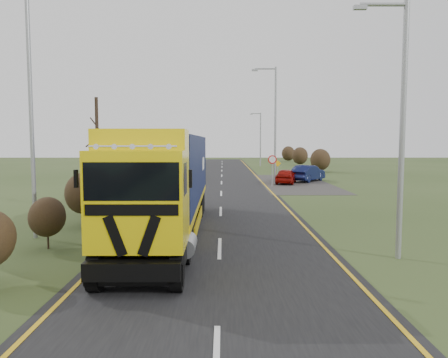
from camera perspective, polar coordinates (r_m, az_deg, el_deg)
name	(u,v)px	position (r m, az deg, el deg)	size (l,w,h in m)	color
ground	(220,226)	(19.42, -0.49, -6.21)	(160.00, 160.00, 0.00)	#30421C
road	(221,197)	(29.30, -0.38, -2.38)	(8.00, 120.00, 0.02)	black
layby	(294,183)	(39.75, 9.08, -0.50)	(6.00, 18.00, 0.02)	#2B2927
lane_markings	(221,197)	(28.99, -0.38, -2.42)	(7.52, 116.00, 0.01)	gold
hedgerow	(124,176)	(27.71, -12.90, 0.41)	(2.24, 102.04, 6.05)	black
lorry	(168,178)	(17.53, -7.28, 0.19)	(2.86, 14.66, 4.08)	black
car_red_hatchback	(286,176)	(38.90, 8.10, 0.37)	(1.58, 3.92, 1.34)	#8E0C07
car_blue_sedan	(308,173)	(41.35, 10.89, 0.73)	(1.61, 4.62, 1.52)	#091036
streetlight_near	(400,120)	(14.87, 21.99, 7.15)	(1.73, 0.18, 8.08)	#929597
streetlight_mid	(274,120)	(37.70, 6.52, 7.66)	(2.12, 0.20, 10.01)	#929597
streetlight_far	(260,137)	(66.15, 4.71, 5.50)	(1.71, 0.18, 7.99)	#929597
left_pole	(31,113)	(18.34, -23.89, 7.88)	(0.16, 0.16, 9.67)	#929597
speed_sign	(272,164)	(36.18, 6.33, 1.92)	(0.72, 0.10, 2.61)	#929597
warning_board	(278,167)	(45.49, 7.02, 1.56)	(0.68, 0.11, 1.79)	#929597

